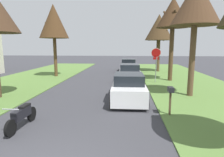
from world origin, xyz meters
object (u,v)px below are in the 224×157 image
object	(u,v)px
parked_sedan_silver	(130,73)
parked_sedan_black	(128,66)
street_tree_left_mid_b	(54,22)
parked_sedan_white	(129,88)
stop_sign_far	(156,58)
parked_motorcycle	(22,116)
street_tree_right_far	(159,28)
street_tree_right_mid_a	(196,4)
street_tree_right_mid_b	(173,14)
curbside_mailbox	(171,93)

from	to	relation	value
parked_sedan_silver	parked_sedan_black	size ratio (longest dim) A/B	1.00
street_tree_left_mid_b	parked_sedan_white	size ratio (longest dim) A/B	1.62
stop_sign_far	parked_motorcycle	distance (m)	11.78
street_tree_right_far	parked_sedan_silver	xyz separation A→B (m)	(-3.51, -7.15, -4.55)
street_tree_right_mid_a	street_tree_right_far	bearing A→B (deg)	91.02
street_tree_left_mid_b	parked_sedan_silver	bearing A→B (deg)	-16.80
street_tree_right_far	parked_sedan_silver	bearing A→B (deg)	-116.16
street_tree_right_mid_b	parked_sedan_black	world-z (taller)	street_tree_right_mid_b
parked_sedan_black	curbside_mailbox	bearing A→B (deg)	-83.24
stop_sign_far	parked_motorcycle	size ratio (longest dim) A/B	1.42
parked_sedan_black	parked_motorcycle	xyz separation A→B (m)	(-4.10, -17.18, -0.24)
parked_sedan_black	parked_sedan_silver	bearing A→B (deg)	-89.31
street_tree_right_far	parked_sedan_black	distance (m)	5.80
street_tree_left_mid_b	curbside_mailbox	bearing A→B (deg)	-49.07
parked_sedan_silver	stop_sign_far	bearing A→B (deg)	-12.16
stop_sign_far	parked_sedan_white	distance (m)	6.18
parked_sedan_white	parked_sedan_silver	xyz separation A→B (m)	(0.10, 6.04, 0.00)
parked_sedan_black	curbside_mailbox	distance (m)	15.50
street_tree_left_mid_b	street_tree_right_mid_a	bearing A→B (deg)	-32.26
street_tree_right_mid_b	parked_sedan_white	xyz separation A→B (m)	(-3.76, -6.64, -5.13)
parked_sedan_white	parked_sedan_black	xyz separation A→B (m)	(0.02, 12.97, 0.00)
stop_sign_far	parked_motorcycle	xyz separation A→B (m)	(-6.37, -9.77, -1.66)
curbside_mailbox	parked_motorcycle	bearing A→B (deg)	-163.12
parked_sedan_white	curbside_mailbox	xyz separation A→B (m)	(1.84, -2.41, 0.33)
street_tree_right_mid_b	street_tree_left_mid_b	distance (m)	11.35
stop_sign_far	street_tree_right_far	size ratio (longest dim) A/B	0.43
stop_sign_far	curbside_mailbox	distance (m)	8.06
parked_motorcycle	curbside_mailbox	size ratio (longest dim) A/B	1.62
stop_sign_far	parked_sedan_black	bearing A→B (deg)	107.08
street_tree_right_mid_b	curbside_mailbox	bearing A→B (deg)	-101.95
street_tree_left_mid_b	parked_motorcycle	world-z (taller)	street_tree_left_mid_b
street_tree_right_mid_b	parked_motorcycle	xyz separation A→B (m)	(-7.83, -10.85, -5.37)
parked_sedan_silver	parked_motorcycle	world-z (taller)	parked_sedan_silver
parked_motorcycle	parked_sedan_silver	bearing A→B (deg)	67.80
street_tree_right_mid_a	parked_motorcycle	xyz separation A→B (m)	(-7.91, -5.40, -5.06)
street_tree_right_mid_a	street_tree_right_mid_b	distance (m)	5.46
street_tree_right_mid_a	street_tree_left_mid_b	bearing A→B (deg)	147.74
street_tree_left_mid_b	parked_sedan_black	bearing A→B (deg)	31.88
street_tree_right_mid_a	street_tree_right_mid_b	bearing A→B (deg)	90.77
parked_sedan_silver	street_tree_right_far	bearing A→B (deg)	63.84
street_tree_right_mid_a	parked_sedan_white	world-z (taller)	street_tree_right_mid_a
street_tree_right_mid_b	street_tree_right_mid_a	bearing A→B (deg)	-89.23
parked_sedan_white	parked_sedan_silver	size ratio (longest dim) A/B	1.00
street_tree_right_mid_b	parked_sedan_silver	distance (m)	6.33
street_tree_right_far	curbside_mailbox	xyz separation A→B (m)	(-1.78, -15.60, -4.22)
stop_sign_far	parked_sedan_white	bearing A→B (deg)	-112.43
street_tree_right_mid_b	parked_sedan_white	size ratio (longest dim) A/B	1.62
street_tree_right_mid_a	parked_sedan_silver	bearing A→B (deg)	127.57
parked_sedan_silver	curbside_mailbox	size ratio (longest dim) A/B	3.49
parked_sedan_silver	curbside_mailbox	bearing A→B (deg)	-78.36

